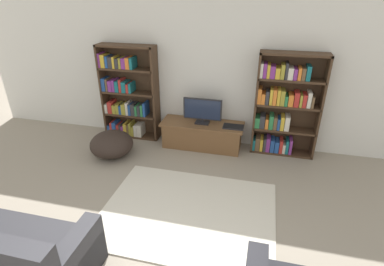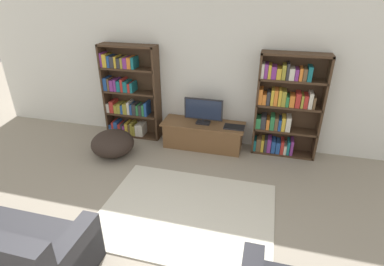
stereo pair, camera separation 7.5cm
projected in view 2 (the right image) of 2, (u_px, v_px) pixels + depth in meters
wall_back at (211, 72)px, 5.16m from camera, size 8.80×0.06×2.60m
bookshelf_left at (129, 95)px, 5.56m from camera, size 1.05×0.30×1.73m
bookshelf_right at (285, 107)px, 4.91m from camera, size 1.05×0.30×1.73m
tv_stand at (203, 135)px, 5.37m from camera, size 1.45×0.51×0.46m
television at (203, 111)px, 5.15m from camera, size 0.67×0.16×0.46m
laptop at (234, 127)px, 5.09m from camera, size 0.35×0.22×0.03m
area_rug at (187, 212)px, 3.88m from camera, size 2.21×1.72×0.02m
couch_left_sectional at (1, 252)px, 2.95m from camera, size 1.70×0.82×0.84m
beanbag_ottoman at (113, 143)px, 5.11m from camera, size 0.72×0.72×0.43m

